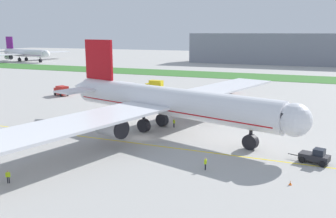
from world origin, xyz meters
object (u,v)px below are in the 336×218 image
at_px(ground_crew_marshaller_front, 8,176).
at_px(parked_airliner_far_left, 25,53).
at_px(airliner_foreground, 164,102).
at_px(ground_crew_wingwalker_port, 174,122).
at_px(service_truck_baggage_loader, 61,91).
at_px(traffic_cone_port_wing, 39,128).
at_px(ground_crew_wingwalker_starboard, 205,162).
at_px(traffic_cone_near_nose, 290,183).
at_px(pushback_tug, 315,156).
at_px(service_truck_catering_van, 155,85).
at_px(service_truck_fuel_bowser, 226,88).

xyz_separation_m(ground_crew_marshaller_front, parked_airliner_far_left, (-140.27, 151.56, 4.35)).
bearing_deg(airliner_foreground, ground_crew_wingwalker_port, 77.58).
bearing_deg(ground_crew_wingwalker_port, service_truck_baggage_loader, 154.13).
height_order(traffic_cone_port_wing, parked_airliner_far_left, parked_airliner_far_left).
bearing_deg(ground_crew_wingwalker_starboard, traffic_cone_port_wing, 167.58).
distance_m(ground_crew_marshaller_front, traffic_cone_near_nose, 35.26).
bearing_deg(pushback_tug, airliner_foreground, 164.05).
bearing_deg(service_truck_baggage_loader, ground_crew_wingwalker_port, -25.87).
height_order(traffic_cone_near_nose, service_truck_baggage_loader, service_truck_baggage_loader).
bearing_deg(ground_crew_marshaller_front, ground_crew_wingwalker_port, 73.93).
relative_size(service_truck_baggage_loader, service_truck_catering_van, 0.90).
bearing_deg(parked_airliner_far_left, service_truck_fuel_bowser, -26.16).
distance_m(traffic_cone_port_wing, service_truck_fuel_bowser, 61.27).
bearing_deg(service_truck_fuel_bowser, pushback_tug, -65.07).
xyz_separation_m(pushback_tug, ground_crew_wingwalker_starboard, (-13.97, -8.47, 0.05)).
height_order(airliner_foreground, parked_airliner_far_left, airliner_foreground).
height_order(service_truck_catering_van, parked_airliner_far_left, parked_airliner_far_left).
distance_m(ground_crew_wingwalker_port, parked_airliner_far_left, 191.05).
relative_size(ground_crew_marshaller_front, parked_airliner_far_left, 0.02).
xyz_separation_m(ground_crew_marshaller_front, traffic_cone_port_wing, (-14.31, 21.54, -0.74)).
height_order(airliner_foreground, pushback_tug, airliner_foreground).
bearing_deg(traffic_cone_near_nose, traffic_cone_port_wing, 169.43).
xyz_separation_m(service_truck_fuel_bowser, parked_airliner_far_left, (-149.96, 73.67, 3.67)).
distance_m(airliner_foreground, ground_crew_wingwalker_port, 5.81).
relative_size(pushback_tug, service_truck_fuel_bowser, 1.19).
relative_size(ground_crew_wingwalker_port, traffic_cone_port_wing, 3.00).
bearing_deg(service_truck_baggage_loader, service_truck_fuel_bowser, 27.68).
xyz_separation_m(service_truck_baggage_loader, service_truck_catering_van, (21.41, 20.30, 0.12)).
xyz_separation_m(ground_crew_wingwalker_port, service_truck_fuel_bowser, (0.17, 44.85, 0.64)).
height_order(ground_crew_wingwalker_starboard, service_truck_baggage_loader, service_truck_baggage_loader).
relative_size(airliner_foreground, service_truck_fuel_bowser, 17.13).
bearing_deg(pushback_tug, ground_crew_marshaller_front, -148.20).
bearing_deg(ground_crew_marshaller_front, traffic_cone_port_wing, 123.60).
bearing_deg(ground_crew_wingwalker_port, pushback_tug, -22.77).
height_order(pushback_tug, service_truck_catering_van, service_truck_catering_van).
relative_size(service_truck_fuel_bowser, service_truck_catering_van, 0.84).
distance_m(airliner_foreground, service_truck_catering_van, 50.42).
height_order(ground_crew_marshaller_front, service_truck_baggage_loader, service_truck_baggage_loader).
xyz_separation_m(pushback_tug, service_truck_fuel_bowser, (-25.94, 55.81, 0.68)).
bearing_deg(service_truck_catering_van, parked_airliner_far_left, 148.84).
distance_m(airliner_foreground, pushback_tug, 28.32).
bearing_deg(service_truck_catering_van, pushback_tug, -47.10).
bearing_deg(ground_crew_wingwalker_port, ground_crew_marshaller_front, -106.07).
bearing_deg(airliner_foreground, parked_airliner_far_left, 140.75).
height_order(ground_crew_marshaller_front, ground_crew_wingwalker_starboard, ground_crew_wingwalker_starboard).
height_order(pushback_tug, ground_crew_wingwalker_port, pushback_tug).
relative_size(traffic_cone_near_nose, service_truck_baggage_loader, 0.11).
xyz_separation_m(traffic_cone_port_wing, service_truck_fuel_bowser, (24.01, 56.36, 1.41)).
bearing_deg(parked_airliner_far_left, pushback_tug, -36.35).
relative_size(service_truck_fuel_bowser, parked_airliner_far_left, 0.07).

